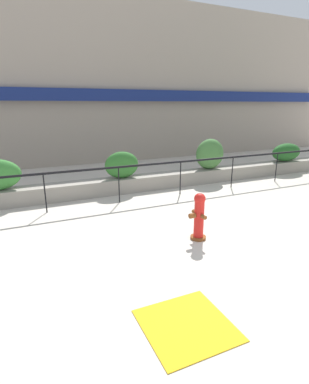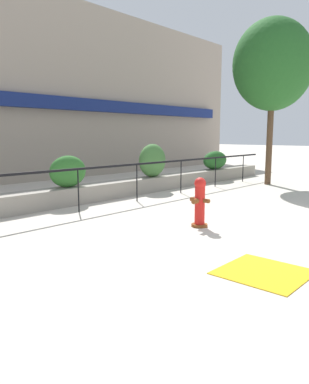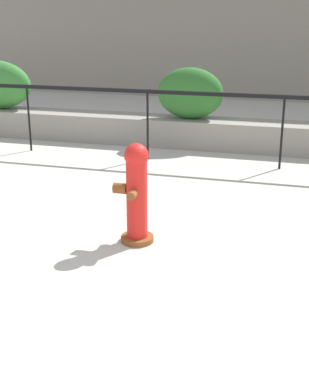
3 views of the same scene
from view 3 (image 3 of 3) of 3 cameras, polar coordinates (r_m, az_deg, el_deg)
ground_plane at (r=4.11m, az=9.40°, el=-16.51°), size 120.00×120.00×0.00m
planter_wall_low at (r=9.59m, az=13.61°, el=5.65°), size 18.00×0.70×0.50m
fence_railing_segment at (r=8.36m, az=13.67°, el=9.12°), size 15.00×0.05×1.15m
hedge_bush_1 at (r=9.65m, az=3.82°, el=10.46°), size 1.18×0.56×0.90m
fire_hydrant at (r=5.57m, az=-1.95°, el=-0.08°), size 0.43×0.47×1.08m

